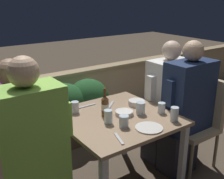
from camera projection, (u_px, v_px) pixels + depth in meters
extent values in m
cube|color=tan|center=(50.00, 105.00, 3.57)|extent=(9.00, 0.14, 0.69)
cube|color=tan|center=(48.00, 77.00, 3.45)|extent=(9.00, 0.18, 0.04)
cube|color=#937556|center=(117.00, 118.00, 2.36)|extent=(0.91, 0.90, 0.03)
cube|color=silver|center=(182.00, 160.00, 2.39)|extent=(0.05, 0.05, 0.68)
cube|color=silver|center=(55.00, 149.00, 2.57)|extent=(0.05, 0.05, 0.68)
cube|color=silver|center=(125.00, 126.00, 3.01)|extent=(0.05, 0.05, 0.68)
cube|color=brown|center=(66.00, 132.00, 3.30)|extent=(1.13, 0.36, 0.28)
ellipsoid|color=#235628|center=(39.00, 111.00, 3.01)|extent=(0.51, 0.47, 0.48)
ellipsoid|color=#235628|center=(65.00, 104.00, 3.18)|extent=(0.51, 0.47, 0.48)
ellipsoid|color=#235628|center=(88.00, 99.00, 3.35)|extent=(0.51, 0.47, 0.48)
cube|color=#8CCC4C|center=(31.00, 141.00, 1.78)|extent=(0.44, 0.26, 0.72)
cube|color=#8CCC4C|center=(65.00, 119.00, 1.89)|extent=(0.07, 0.07, 0.24)
sphere|color=tan|center=(23.00, 72.00, 1.64)|extent=(0.19, 0.19, 0.19)
cube|color=tan|center=(13.00, 173.00, 2.10)|extent=(0.44, 0.44, 0.05)
cylinder|color=#9E8966|center=(31.00, 176.00, 2.42)|extent=(0.03, 0.03, 0.38)
cube|color=#6B2D66|center=(17.00, 129.00, 2.03)|extent=(0.41, 0.26, 0.65)
cube|color=#6B2D66|center=(49.00, 111.00, 2.14)|extent=(0.07, 0.07, 0.24)
sphere|color=#99755B|center=(10.00, 72.00, 1.89)|extent=(0.19, 0.19, 0.19)
cube|color=tan|center=(190.00, 128.00, 2.80)|extent=(0.44, 0.44, 0.05)
cube|color=tan|center=(205.00, 100.00, 2.82)|extent=(0.06, 0.44, 0.48)
cylinder|color=#9E8966|center=(191.00, 162.00, 2.62)|extent=(0.03, 0.03, 0.38)
cylinder|color=#9E8966|center=(216.00, 150.00, 2.83)|extent=(0.03, 0.03, 0.38)
cylinder|color=#9E8966|center=(162.00, 145.00, 2.91)|extent=(0.03, 0.03, 0.38)
cylinder|color=#9E8966|center=(186.00, 135.00, 3.12)|extent=(0.03, 0.03, 0.38)
cube|color=#282833|center=(177.00, 151.00, 2.77)|extent=(0.33, 0.23, 0.43)
cube|color=navy|center=(189.00, 96.00, 2.64)|extent=(0.48, 0.26, 0.67)
cube|color=navy|center=(171.00, 93.00, 2.48)|extent=(0.07, 0.07, 0.24)
sphere|color=tan|center=(193.00, 51.00, 2.51)|extent=(0.19, 0.19, 0.19)
cube|color=tan|center=(171.00, 119.00, 3.01)|extent=(0.44, 0.44, 0.05)
cube|color=tan|center=(185.00, 93.00, 3.03)|extent=(0.06, 0.44, 0.48)
cylinder|color=#9E8966|center=(171.00, 150.00, 2.83)|extent=(0.03, 0.03, 0.38)
cylinder|color=#9E8966|center=(195.00, 139.00, 3.03)|extent=(0.03, 0.03, 0.38)
cylinder|color=#9E8966|center=(146.00, 135.00, 3.12)|extent=(0.03, 0.03, 0.38)
cylinder|color=#9E8966|center=(169.00, 127.00, 3.32)|extent=(0.03, 0.03, 0.38)
cube|color=#282833|center=(159.00, 140.00, 2.97)|extent=(0.30, 0.23, 0.43)
cube|color=white|center=(169.00, 90.00, 2.86)|extent=(0.43, 0.26, 0.63)
cube|color=white|center=(151.00, 88.00, 2.69)|extent=(0.07, 0.07, 0.24)
sphere|color=beige|center=(172.00, 50.00, 2.72)|extent=(0.19, 0.19, 0.19)
cylinder|color=brown|center=(105.00, 108.00, 2.34)|extent=(0.06, 0.06, 0.15)
cylinder|color=beige|center=(105.00, 107.00, 2.34)|extent=(0.06, 0.06, 0.05)
cone|color=brown|center=(105.00, 97.00, 2.31)|extent=(0.06, 0.06, 0.03)
cylinder|color=brown|center=(105.00, 92.00, 2.29)|extent=(0.02, 0.02, 0.06)
cylinder|color=silver|center=(149.00, 128.00, 2.15)|extent=(0.21, 0.21, 0.01)
cylinder|color=silver|center=(136.00, 103.00, 2.59)|extent=(0.15, 0.15, 0.05)
torus|color=silver|center=(137.00, 101.00, 2.59)|extent=(0.15, 0.15, 0.01)
cylinder|color=silver|center=(124.00, 113.00, 2.38)|extent=(0.15, 0.15, 0.04)
torus|color=silver|center=(124.00, 111.00, 2.38)|extent=(0.15, 0.15, 0.01)
cylinder|color=silver|center=(75.00, 107.00, 2.42)|extent=(0.07, 0.07, 0.10)
cylinder|color=silver|center=(174.00, 114.00, 2.25)|extent=(0.07, 0.07, 0.12)
cylinder|color=silver|center=(124.00, 121.00, 2.16)|extent=(0.08, 0.08, 0.09)
cylinder|color=silver|center=(141.00, 108.00, 2.39)|extent=(0.08, 0.08, 0.11)
cylinder|color=silver|center=(108.00, 117.00, 2.22)|extent=(0.07, 0.07, 0.11)
cylinder|color=silver|center=(161.00, 108.00, 2.41)|extent=(0.06, 0.06, 0.09)
cube|color=silver|center=(119.00, 139.00, 1.99)|extent=(0.07, 0.17, 0.01)
cube|color=silver|center=(111.00, 105.00, 2.59)|extent=(0.14, 0.13, 0.01)
cube|color=silver|center=(87.00, 106.00, 2.57)|extent=(0.17, 0.02, 0.01)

